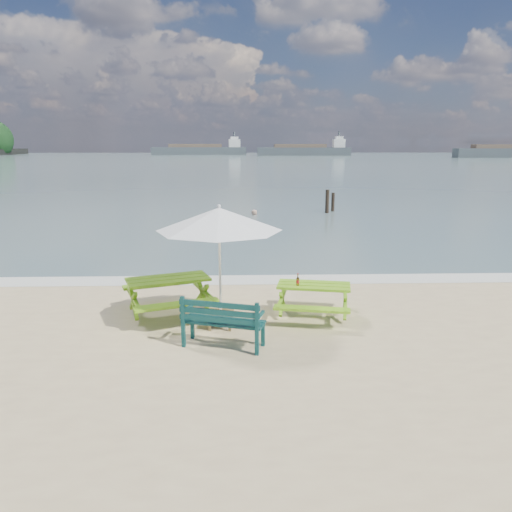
{
  "coord_description": "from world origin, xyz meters",
  "views": [
    {
      "loc": [
        -0.01,
        -7.75,
        3.46
      ],
      "look_at": [
        0.34,
        3.0,
        1.0
      ],
      "focal_mm": 35.0,
      "sensor_mm": 36.0,
      "label": 1
    }
  ],
  "objects_px": {
    "picnic_table_left": "(169,297)",
    "patio_umbrella": "(219,219)",
    "picnic_table_right": "(313,301)",
    "swimmer": "(254,226)",
    "park_bench": "(223,332)",
    "beer_bottle": "(298,281)",
    "side_table": "(221,320)"
  },
  "relations": [
    {
      "from": "picnic_table_right",
      "to": "swimmer",
      "type": "bearing_deg",
      "value": 93.11
    },
    {
      "from": "side_table",
      "to": "patio_umbrella",
      "type": "distance_m",
      "value": 1.93
    },
    {
      "from": "park_bench",
      "to": "beer_bottle",
      "type": "relative_size",
      "value": 6.13
    },
    {
      "from": "picnic_table_left",
      "to": "side_table",
      "type": "distance_m",
      "value": 1.35
    },
    {
      "from": "picnic_table_right",
      "to": "park_bench",
      "type": "relative_size",
      "value": 1.24
    },
    {
      "from": "picnic_table_right",
      "to": "swimmer",
      "type": "relative_size",
      "value": 1.18
    },
    {
      "from": "beer_bottle",
      "to": "picnic_table_left",
      "type": "bearing_deg",
      "value": 173.4
    },
    {
      "from": "park_bench",
      "to": "swimmer",
      "type": "xyz_separation_m",
      "value": [
        0.97,
        16.08,
        -0.81
      ]
    },
    {
      "from": "picnic_table_left",
      "to": "beer_bottle",
      "type": "bearing_deg",
      "value": -6.6
    },
    {
      "from": "side_table",
      "to": "swimmer",
      "type": "bearing_deg",
      "value": 86.04
    },
    {
      "from": "picnic_table_left",
      "to": "park_bench",
      "type": "bearing_deg",
      "value": -55.11
    },
    {
      "from": "picnic_table_left",
      "to": "patio_umbrella",
      "type": "distance_m",
      "value": 2.17
    },
    {
      "from": "picnic_table_right",
      "to": "picnic_table_left",
      "type": "bearing_deg",
      "value": 175.31
    },
    {
      "from": "beer_bottle",
      "to": "side_table",
      "type": "bearing_deg",
      "value": -162.88
    },
    {
      "from": "picnic_table_right",
      "to": "park_bench",
      "type": "height_order",
      "value": "park_bench"
    },
    {
      "from": "picnic_table_right",
      "to": "patio_umbrella",
      "type": "distance_m",
      "value": 2.61
    },
    {
      "from": "park_bench",
      "to": "beer_bottle",
      "type": "height_order",
      "value": "beer_bottle"
    },
    {
      "from": "patio_umbrella",
      "to": "beer_bottle",
      "type": "relative_size",
      "value": 10.37
    },
    {
      "from": "picnic_table_left",
      "to": "park_bench",
      "type": "distance_m",
      "value": 2.04
    },
    {
      "from": "picnic_table_right",
      "to": "beer_bottle",
      "type": "bearing_deg",
      "value": -169.69
    },
    {
      "from": "park_bench",
      "to": "beer_bottle",
      "type": "bearing_deg",
      "value": 43.66
    },
    {
      "from": "picnic_table_right",
      "to": "patio_umbrella",
      "type": "bearing_deg",
      "value": -164.07
    },
    {
      "from": "picnic_table_left",
      "to": "swimmer",
      "type": "xyz_separation_m",
      "value": [
        2.14,
        14.41,
        -0.91
      ]
    },
    {
      "from": "picnic_table_right",
      "to": "patio_umbrella",
      "type": "height_order",
      "value": "patio_umbrella"
    },
    {
      "from": "beer_bottle",
      "to": "swimmer",
      "type": "distance_m",
      "value": 14.78
    },
    {
      "from": "picnic_table_right",
      "to": "swimmer",
      "type": "height_order",
      "value": "picnic_table_right"
    },
    {
      "from": "park_bench",
      "to": "side_table",
      "type": "height_order",
      "value": "park_bench"
    },
    {
      "from": "side_table",
      "to": "patio_umbrella",
      "type": "relative_size",
      "value": 0.2
    },
    {
      "from": "picnic_table_left",
      "to": "patio_umbrella",
      "type": "bearing_deg",
      "value": -35.26
    },
    {
      "from": "patio_umbrella",
      "to": "swimmer",
      "type": "relative_size",
      "value": 1.6
    },
    {
      "from": "picnic_table_left",
      "to": "swimmer",
      "type": "bearing_deg",
      "value": 81.57
    },
    {
      "from": "picnic_table_left",
      "to": "beer_bottle",
      "type": "height_order",
      "value": "beer_bottle"
    }
  ]
}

